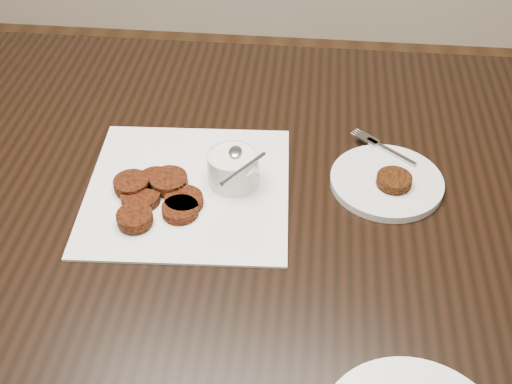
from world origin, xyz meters
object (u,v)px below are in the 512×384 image
(napkin, at_px, (188,189))
(plate_with_patty, at_px, (387,178))
(table, at_px, (236,334))
(sauce_ramekin, at_px, (233,153))

(napkin, bearing_deg, plate_with_patty, 8.15)
(table, distance_m, plate_with_patty, 0.46)
(plate_with_patty, bearing_deg, table, -169.90)
(table, bearing_deg, plate_with_patty, 10.10)
(napkin, relative_size, plate_with_patty, 1.77)
(plate_with_patty, bearing_deg, napkin, -171.85)
(table, distance_m, sauce_ramekin, 0.44)
(table, xyz_separation_m, plate_with_patty, (0.24, 0.04, 0.39))
(table, bearing_deg, napkin, -178.82)
(sauce_ramekin, xyz_separation_m, plate_with_patty, (0.24, 0.02, -0.05))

